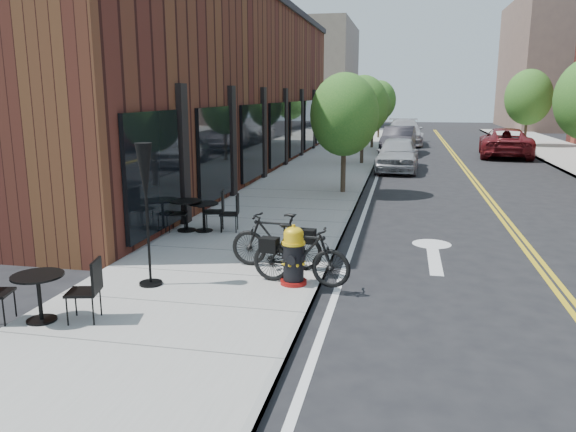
# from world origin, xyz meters

# --- Properties ---
(ground) EXTENTS (120.00, 120.00, 0.00)m
(ground) POSITION_xyz_m (0.00, 0.00, 0.00)
(ground) COLOR black
(ground) RESTS_ON ground
(sidewalk_near) EXTENTS (4.00, 70.00, 0.12)m
(sidewalk_near) POSITION_xyz_m (-2.00, 10.00, 0.06)
(sidewalk_near) COLOR #9E9B93
(sidewalk_near) RESTS_ON ground
(building_near) EXTENTS (5.00, 28.00, 7.00)m
(building_near) POSITION_xyz_m (-6.50, 14.00, 3.50)
(building_near) COLOR #451C16
(building_near) RESTS_ON ground
(bg_building_left) EXTENTS (8.00, 14.00, 10.00)m
(bg_building_left) POSITION_xyz_m (-8.00, 48.00, 5.00)
(bg_building_left) COLOR #726656
(bg_building_left) RESTS_ON ground
(bg_building_right) EXTENTS (10.00, 16.00, 12.00)m
(bg_building_right) POSITION_xyz_m (16.00, 50.00, 6.00)
(bg_building_right) COLOR brown
(bg_building_right) RESTS_ON ground
(tree_near_a) EXTENTS (2.20, 2.20, 3.81)m
(tree_near_a) POSITION_xyz_m (-0.60, 9.00, 2.60)
(tree_near_a) COLOR #382B1E
(tree_near_a) RESTS_ON sidewalk_near
(tree_near_b) EXTENTS (2.30, 2.30, 3.98)m
(tree_near_b) POSITION_xyz_m (-0.60, 17.00, 2.71)
(tree_near_b) COLOR #382B1E
(tree_near_b) RESTS_ON sidewalk_near
(tree_near_c) EXTENTS (2.10, 2.10, 3.67)m
(tree_near_c) POSITION_xyz_m (-0.60, 25.00, 2.53)
(tree_near_c) COLOR #382B1E
(tree_near_c) RESTS_ON sidewalk_near
(tree_near_d) EXTENTS (2.40, 2.40, 4.11)m
(tree_near_d) POSITION_xyz_m (-0.60, 33.00, 2.79)
(tree_near_d) COLOR #382B1E
(tree_near_d) RESTS_ON sidewalk_near
(tree_far_c) EXTENTS (2.80, 2.80, 4.62)m
(tree_far_c) POSITION_xyz_m (8.60, 28.00, 3.06)
(tree_far_c) COLOR #382B1E
(tree_far_c) RESTS_ON sidewalk_far
(fire_hydrant) EXTENTS (0.53, 0.53, 1.03)m
(fire_hydrant) POSITION_xyz_m (-0.42, -0.29, 0.61)
(fire_hydrant) COLOR maroon
(fire_hydrant) RESTS_ON sidewalk_near
(bicycle_left) EXTENTS (1.76, 0.63, 1.04)m
(bicycle_left) POSITION_xyz_m (-0.90, 0.53, 0.64)
(bicycle_left) COLOR black
(bicycle_left) RESTS_ON sidewalk_near
(bicycle_right) EXTENTS (1.76, 0.71, 1.03)m
(bicycle_right) POSITION_xyz_m (-0.30, -0.28, 0.63)
(bicycle_right) COLOR black
(bicycle_right) RESTS_ON sidewalk_near
(bistro_set_a) EXTENTS (1.69, 0.86, 0.89)m
(bistro_set_a) POSITION_xyz_m (-3.60, -2.56, 0.57)
(bistro_set_a) COLOR black
(bistro_set_a) RESTS_ON sidewalk_near
(bistro_set_b) EXTENTS (1.65, 0.81, 0.87)m
(bistro_set_b) POSITION_xyz_m (-3.19, 2.94, 0.56)
(bistro_set_b) COLOR black
(bistro_set_b) RESTS_ON sidewalk_near
(bistro_set_c) EXTENTS (1.79, 0.91, 0.94)m
(bistro_set_c) POSITION_xyz_m (-3.60, 2.90, 0.59)
(bistro_set_c) COLOR black
(bistro_set_c) RESTS_ON sidewalk_near
(patio_umbrella) EXTENTS (0.38, 0.38, 2.37)m
(patio_umbrella) POSITION_xyz_m (-2.77, -0.80, 1.82)
(patio_umbrella) COLOR black
(patio_umbrella) RESTS_ON sidewalk_near
(parked_car_a) EXTENTS (1.89, 4.35, 1.46)m
(parked_car_a) POSITION_xyz_m (1.04, 15.40, 0.73)
(parked_car_a) COLOR #A3A6AB
(parked_car_a) RESTS_ON ground
(parked_car_b) EXTENTS (1.97, 4.75, 1.53)m
(parked_car_b) POSITION_xyz_m (0.99, 22.47, 0.76)
(parked_car_b) COLOR black
(parked_car_b) RESTS_ON ground
(parked_car_c) EXTENTS (2.45, 5.74, 1.65)m
(parked_car_c) POSITION_xyz_m (1.26, 28.55, 0.83)
(parked_car_c) COLOR #A8A8AD
(parked_car_c) RESTS_ON ground
(parked_car_far) EXTENTS (3.05, 5.69, 1.52)m
(parked_car_far) POSITION_xyz_m (6.53, 22.27, 0.76)
(parked_car_far) COLOR maroon
(parked_car_far) RESTS_ON ground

